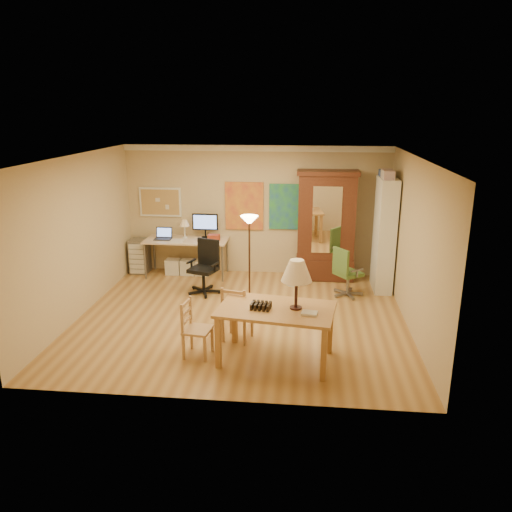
# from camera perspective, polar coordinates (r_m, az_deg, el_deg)

# --- Properties ---
(floor) EXTENTS (5.50, 5.50, 0.00)m
(floor) POSITION_cam_1_polar(r_m,az_deg,el_deg) (8.54, -1.69, -7.07)
(floor) COLOR olive
(floor) RESTS_ON ground
(crown_molding) EXTENTS (5.50, 0.08, 0.12)m
(crown_molding) POSITION_cam_1_polar(r_m,az_deg,el_deg) (10.30, 0.01, 12.21)
(crown_molding) COLOR white
(crown_molding) RESTS_ON floor
(corkboard) EXTENTS (0.90, 0.04, 0.62)m
(corkboard) POSITION_cam_1_polar(r_m,az_deg,el_deg) (10.86, -10.87, 6.08)
(corkboard) COLOR tan
(corkboard) RESTS_ON floor
(art_panel_left) EXTENTS (0.80, 0.04, 1.00)m
(art_panel_left) POSITION_cam_1_polar(r_m,az_deg,el_deg) (10.49, -1.35, 5.73)
(art_panel_left) COLOR gold
(art_panel_left) RESTS_ON floor
(art_panel_right) EXTENTS (0.75, 0.04, 0.95)m
(art_panel_right) POSITION_cam_1_polar(r_m,az_deg,el_deg) (10.42, 3.59, 5.63)
(art_panel_right) COLOR #235E8E
(art_panel_right) RESTS_ON floor
(dining_table) EXTENTS (1.70, 1.16, 1.48)m
(dining_table) POSITION_cam_1_polar(r_m,az_deg,el_deg) (6.83, 3.16, -4.81)
(dining_table) COLOR brown
(dining_table) RESTS_ON floor
(ladder_chair_back) EXTENTS (0.48, 0.47, 0.88)m
(ladder_chair_back) POSITION_cam_1_polar(r_m,az_deg,el_deg) (7.61, -2.21, -6.77)
(ladder_chair_back) COLOR #9F7F49
(ladder_chair_back) RESTS_ON floor
(ladder_chair_left) EXTENTS (0.42, 0.43, 0.84)m
(ladder_chair_left) POSITION_cam_1_polar(r_m,az_deg,el_deg) (7.23, -6.91, -8.40)
(ladder_chair_left) COLOR #9F7F49
(ladder_chair_left) RESTS_ON floor
(torchiere_lamp) EXTENTS (0.31, 0.31, 1.68)m
(torchiere_lamp) POSITION_cam_1_polar(r_m,az_deg,el_deg) (8.48, -0.77, 2.40)
(torchiere_lamp) COLOR #3B2317
(torchiere_lamp) RESTS_ON floor
(computer_desk) EXTENTS (1.73, 0.76, 1.31)m
(computer_desk) POSITION_cam_1_polar(r_m,az_deg,el_deg) (10.63, -7.69, 0.34)
(computer_desk) COLOR beige
(computer_desk) RESTS_ON floor
(office_chair_black) EXTENTS (0.63, 0.63, 1.03)m
(office_chair_black) POSITION_cam_1_polar(r_m,az_deg,el_deg) (9.61, -5.90, -2.64)
(office_chair_black) COLOR black
(office_chair_black) RESTS_ON floor
(office_chair_green) EXTENTS (0.60, 0.60, 0.95)m
(office_chair_green) POSITION_cam_1_polar(r_m,az_deg,el_deg) (9.57, 10.30, -3.05)
(office_chair_green) COLOR slate
(office_chair_green) RESTS_ON floor
(drawer_cart) EXTENTS (0.36, 0.44, 0.73)m
(drawer_cart) POSITION_cam_1_polar(r_m,az_deg,el_deg) (11.01, -13.15, 0.01)
(drawer_cart) COLOR slate
(drawer_cart) RESTS_ON floor
(armoire) EXTENTS (1.22, 0.58, 2.24)m
(armoire) POSITION_cam_1_polar(r_m,az_deg,el_deg) (10.30, 7.98, 2.66)
(armoire) COLOR #39180F
(armoire) RESTS_ON floor
(bookshelf) EXTENTS (0.33, 0.87, 2.18)m
(bookshelf) POSITION_cam_1_polar(r_m,az_deg,el_deg) (9.89, 14.43, 2.35)
(bookshelf) COLOR white
(bookshelf) RESTS_ON floor
(wastebin) EXTENTS (0.30, 0.30, 0.38)m
(wastebin) POSITION_cam_1_polar(r_m,az_deg,el_deg) (10.04, 4.34, -2.26)
(wastebin) COLOR silver
(wastebin) RESTS_ON floor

